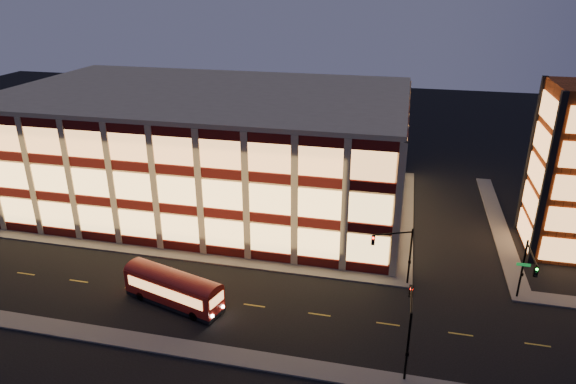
# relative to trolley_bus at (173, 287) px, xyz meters

# --- Properties ---
(ground) EXTENTS (200.00, 200.00, 0.00)m
(ground) POSITION_rel_trolley_bus_xyz_m (-2.83, 7.35, -1.82)
(ground) COLOR black
(ground) RESTS_ON ground
(sidewalk_office_south) EXTENTS (54.00, 2.00, 0.15)m
(sidewalk_office_south) POSITION_rel_trolley_bus_xyz_m (-5.83, 8.35, -1.74)
(sidewalk_office_south) COLOR #514F4C
(sidewalk_office_south) RESTS_ON ground
(sidewalk_office_east) EXTENTS (2.00, 30.00, 0.15)m
(sidewalk_office_east) POSITION_rel_trolley_bus_xyz_m (20.17, 24.35, -1.74)
(sidewalk_office_east) COLOR #514F4C
(sidewalk_office_east) RESTS_ON ground
(sidewalk_tower_west) EXTENTS (2.00, 30.00, 0.15)m
(sidewalk_tower_west) POSITION_rel_trolley_bus_xyz_m (31.17, 24.35, -1.74)
(sidewalk_tower_west) COLOR #514F4C
(sidewalk_tower_west) RESTS_ON ground
(sidewalk_near) EXTENTS (100.00, 2.00, 0.15)m
(sidewalk_near) POSITION_rel_trolley_bus_xyz_m (-2.83, -5.65, -1.74)
(sidewalk_near) COLOR #514F4C
(sidewalk_near) RESTS_ON ground
(office_building) EXTENTS (50.45, 30.45, 14.50)m
(office_building) POSITION_rel_trolley_bus_xyz_m (-5.74, 24.26, 5.43)
(office_building) COLOR tan
(office_building) RESTS_ON ground
(traffic_signal_far) EXTENTS (3.79, 1.87, 6.00)m
(traffic_signal_far) POSITION_rel_trolley_bus_xyz_m (19.38, 7.58, 2.30)
(traffic_signal_far) COLOR black
(traffic_signal_far) RESTS_ON ground
(traffic_signal_right) EXTENTS (1.20, 4.37, 6.00)m
(traffic_signal_right) POSITION_rel_trolley_bus_xyz_m (30.67, 6.72, 2.29)
(traffic_signal_right) COLOR black
(traffic_signal_right) RESTS_ON ground
(traffic_signal_near) EXTENTS (0.32, 4.45, 6.00)m
(traffic_signal_near) POSITION_rel_trolley_bus_xyz_m (20.67, -3.68, 2.31)
(traffic_signal_near) COLOR black
(traffic_signal_near) RESTS_ON ground
(trolley_bus) EXTENTS (9.96, 5.01, 3.28)m
(trolley_bus) POSITION_rel_trolley_bus_xyz_m (0.00, 0.00, 0.00)
(trolley_bus) COLOR maroon
(trolley_bus) RESTS_ON ground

